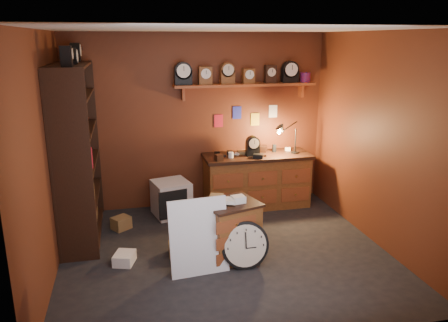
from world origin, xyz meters
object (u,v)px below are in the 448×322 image
at_px(shelving_unit, 74,146).
at_px(workbench, 257,177).
at_px(low_cabinet, 231,228).
at_px(big_round_clock, 245,245).

distance_m(shelving_unit, workbench, 2.81).
distance_m(workbench, low_cabinet, 1.79).
bearing_deg(low_cabinet, shelving_unit, 132.39).
bearing_deg(workbench, low_cabinet, -117.15).
xyz_separation_m(workbench, big_round_clock, (-0.72, -1.86, -0.19)).
distance_m(low_cabinet, big_round_clock, 0.31).
bearing_deg(shelving_unit, workbench, 10.55).
relative_size(shelving_unit, low_cabinet, 3.19).
xyz_separation_m(workbench, low_cabinet, (-0.82, -1.59, -0.08)).
height_order(workbench, low_cabinet, workbench).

